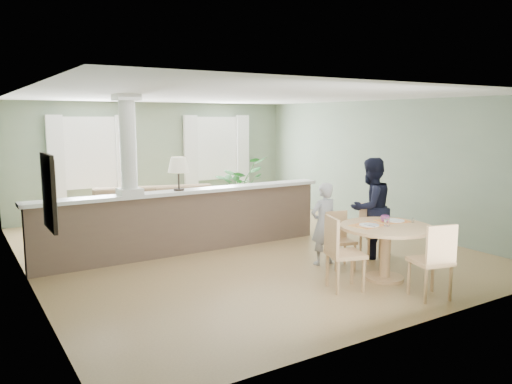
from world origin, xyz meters
TOP-DOWN VIEW (x-y plane):
  - ground at (0.00, 0.00)m, footprint 8.00×8.00m
  - room_shell at (-0.03, 0.63)m, footprint 7.02×8.02m
  - pony_wall at (-0.99, 0.20)m, footprint 5.32×0.38m
  - sofa at (-0.86, 1.84)m, footprint 3.40×2.03m
  - houseplant at (1.62, 2.76)m, footprint 1.59×1.50m
  - dining_table at (0.94, -2.64)m, footprint 1.32×1.32m
  - chair_far_boy at (0.79, -1.80)m, footprint 0.48×0.48m
  - chair_far_man at (1.51, -1.82)m, footprint 0.55×0.55m
  - chair_near at (0.85, -3.57)m, footprint 0.56×0.56m
  - chair_side at (0.08, -2.64)m, footprint 0.58×0.58m
  - child_person at (0.66, -1.58)m, footprint 0.49×0.32m
  - man_person at (1.59, -1.66)m, footprint 0.83×0.66m

SIDE VIEW (x-z plane):
  - ground at x=0.00m, z-range 0.00..0.00m
  - sofa at x=-0.86m, z-range 0.00..0.93m
  - chair_far_boy at x=0.79m, z-range 0.05..0.92m
  - chair_far_man at x=1.51m, z-range 0.05..0.99m
  - chair_near at x=0.85m, z-range 0.05..1.06m
  - chair_side at x=0.08m, z-range 0.05..1.07m
  - dining_table at x=0.94m, z-range 0.18..1.08m
  - child_person at x=0.66m, z-range 0.00..1.32m
  - houseplant at x=1.62m, z-range 0.00..1.40m
  - pony_wall at x=-0.99m, z-range -0.64..2.06m
  - man_person at x=1.59m, z-range 0.00..1.68m
  - room_shell at x=-0.03m, z-range 0.46..3.17m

